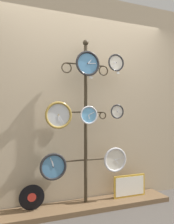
# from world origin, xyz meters

# --- Properties ---
(ground_plane) EXTENTS (12.00, 12.00, 0.00)m
(ground_plane) POSITION_xyz_m (0.00, 0.00, 0.00)
(ground_plane) COLOR #47423D
(shop_wall) EXTENTS (4.40, 0.04, 2.80)m
(shop_wall) POSITION_xyz_m (0.00, 0.57, 1.40)
(shop_wall) COLOR tan
(shop_wall) RESTS_ON ground_plane
(low_shelf) EXTENTS (2.20, 0.36, 0.06)m
(low_shelf) POSITION_xyz_m (0.00, 0.35, 0.03)
(low_shelf) COLOR brown
(low_shelf) RESTS_ON ground_plane
(display_stand) EXTENTS (0.79, 0.42, 2.12)m
(display_stand) POSITION_xyz_m (0.00, 0.41, 0.72)
(display_stand) COLOR #382D1E
(display_stand) RESTS_ON ground_plane
(clock_top_center) EXTENTS (0.31, 0.04, 0.31)m
(clock_top_center) POSITION_xyz_m (-0.02, 0.30, 1.79)
(clock_top_center) COLOR #4C84B2
(clock_top_right) EXTENTS (0.23, 0.04, 0.23)m
(clock_top_right) POSITION_xyz_m (0.39, 0.33, 1.84)
(clock_top_right) COLOR silver
(clock_middle_left) EXTENTS (0.32, 0.04, 0.32)m
(clock_middle_left) POSITION_xyz_m (-0.37, 0.31, 1.15)
(clock_middle_left) COLOR silver
(clock_middle_center) EXTENTS (0.23, 0.04, 0.23)m
(clock_middle_center) POSITION_xyz_m (-0.00, 0.30, 1.16)
(clock_middle_center) COLOR #60A8DB
(clock_middle_right) EXTENTS (0.19, 0.04, 0.19)m
(clock_middle_right) POSITION_xyz_m (0.40, 0.32, 1.20)
(clock_middle_right) COLOR silver
(clock_bottom_left) EXTENTS (0.32, 0.04, 0.32)m
(clock_bottom_left) POSITION_xyz_m (-0.43, 0.32, 0.56)
(clock_bottom_left) COLOR #4C84B2
(clock_bottom_right) EXTENTS (0.32, 0.04, 0.32)m
(clock_bottom_right) POSITION_xyz_m (0.37, 0.33, 0.58)
(clock_bottom_right) COLOR silver
(vinyl_record) EXTENTS (0.29, 0.01, 0.29)m
(vinyl_record) POSITION_xyz_m (-0.67, 0.40, 0.21)
(vinyl_record) COLOR black
(vinyl_record) RESTS_ON low_shelf
(picture_frame) EXTENTS (0.47, 0.02, 0.29)m
(picture_frame) POSITION_xyz_m (0.61, 0.36, 0.20)
(picture_frame) COLOR gold
(picture_frame) RESTS_ON low_shelf
(price_tag_upper) EXTENTS (0.04, 0.00, 0.03)m
(price_tag_upper) POSITION_xyz_m (0.03, 0.29, 1.62)
(price_tag_upper) COLOR white
(price_tag_mid) EXTENTS (0.04, 0.00, 0.03)m
(price_tag_mid) POSITION_xyz_m (0.42, 0.33, 1.71)
(price_tag_mid) COLOR white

